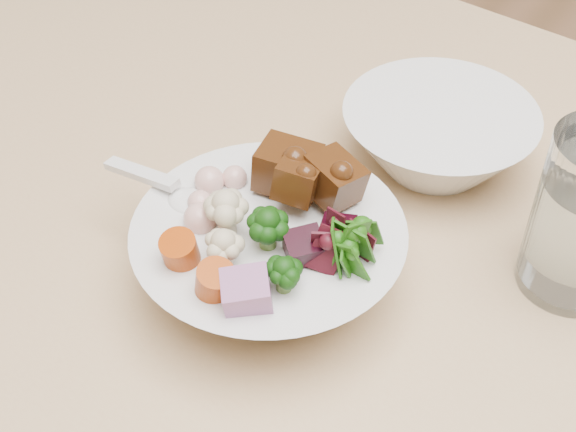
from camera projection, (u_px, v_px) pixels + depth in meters
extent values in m
cylinder|color=tan|center=(208.00, 196.00, 1.30)|extent=(0.07, 0.07, 0.77)
cylinder|color=tan|center=(479.00, 401.00, 1.20)|extent=(0.04, 0.04, 0.46)
sphere|color=black|center=(268.00, 234.00, 0.54)|extent=(0.03, 0.03, 0.03)
sphere|color=beige|center=(227.00, 218.00, 0.54)|extent=(0.04, 0.04, 0.04)
cube|color=black|center=(338.00, 239.00, 0.54)|extent=(0.03, 0.03, 0.02)
cube|color=#94598A|center=(247.00, 293.00, 0.50)|extent=(0.04, 0.04, 0.03)
cylinder|color=#A93104|center=(180.00, 252.00, 0.53)|extent=(0.03, 0.03, 0.03)
sphere|color=#DCA49A|center=(200.00, 202.00, 0.57)|extent=(0.02, 0.02, 0.02)
ellipsoid|color=silver|center=(190.00, 203.00, 0.58)|extent=(0.04, 0.03, 0.01)
cube|color=silver|center=(141.00, 174.00, 0.59)|extent=(0.07, 0.01, 0.02)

